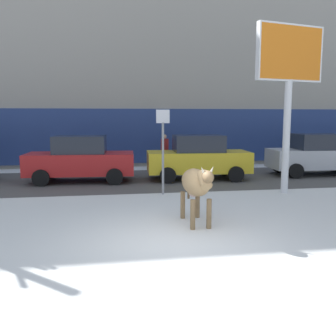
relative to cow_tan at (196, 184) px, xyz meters
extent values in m
plane|color=white|center=(-0.71, -1.43, -0.99)|extent=(120.00, 120.00, 0.00)
cube|color=#514F4C|center=(-0.71, 6.58, -0.99)|extent=(60.00, 5.60, 0.01)
cube|color=gray|center=(-0.71, 13.81, 5.51)|extent=(44.00, 6.00, 13.00)
cube|color=navy|center=(-0.71, 10.76, 0.61)|extent=(43.12, 0.10, 2.80)
ellipsoid|color=tan|center=(0.00, 0.07, 0.03)|extent=(0.66, 1.42, 0.64)
cylinder|color=olive|center=(0.21, -0.41, -0.64)|extent=(0.12, 0.12, 0.70)
cylinder|color=olive|center=(-0.18, -0.43, -0.64)|extent=(0.12, 0.12, 0.70)
cylinder|color=olive|center=(0.17, 0.57, -0.64)|extent=(0.12, 0.12, 0.70)
cylinder|color=olive|center=(-0.22, 0.55, -0.64)|extent=(0.12, 0.12, 0.70)
cylinder|color=tan|center=(0.03, -0.68, 0.21)|extent=(0.28, 0.49, 0.44)
ellipsoid|color=olive|center=(0.04, -0.90, 0.31)|extent=(0.26, 0.45, 0.28)
cone|color=beige|center=(0.14, -0.85, 0.47)|extent=(0.12, 0.06, 0.15)
cone|color=beige|center=(-0.08, -0.86, 0.47)|extent=(0.12, 0.06, 0.15)
cylinder|color=olive|center=(-0.03, 0.74, -0.22)|extent=(0.06, 0.06, 0.60)
ellipsoid|color=beige|center=(-0.01, 0.25, -0.27)|extent=(0.25, 0.29, 0.20)
cylinder|color=silver|center=(3.86, 3.20, 0.91)|extent=(0.24, 0.24, 3.80)
cube|color=silver|center=(3.86, 3.20, 3.66)|extent=(2.50, 0.74, 1.82)
cube|color=orange|center=(3.86, 3.17, 3.66)|extent=(2.38, 0.68, 1.70)
cube|color=red|center=(-3.19, 6.54, -0.25)|extent=(4.28, 1.97, 0.84)
cube|color=#1E232D|center=(-3.19, 6.54, 0.51)|extent=(2.08, 1.65, 0.68)
cylinder|color=black|center=(-1.78, 7.35, -0.67)|extent=(0.65, 0.25, 0.64)
cylinder|color=black|center=(-1.87, 5.59, -0.67)|extent=(0.65, 0.25, 0.64)
cylinder|color=black|center=(-4.50, 7.49, -0.67)|extent=(0.65, 0.25, 0.64)
cylinder|color=black|center=(-4.59, 5.73, -0.67)|extent=(0.65, 0.25, 0.64)
cube|color=gold|center=(1.60, 6.41, -0.25)|extent=(4.28, 1.97, 0.84)
cube|color=#1E232D|center=(1.60, 6.41, 0.51)|extent=(2.08, 1.65, 0.68)
cylinder|color=black|center=(3.01, 7.22, -0.67)|extent=(0.65, 0.25, 0.64)
cylinder|color=black|center=(2.92, 5.46, -0.67)|extent=(0.65, 0.25, 0.64)
cylinder|color=black|center=(0.28, 7.36, -0.67)|extent=(0.65, 0.25, 0.64)
cylinder|color=black|center=(0.19, 5.60, -0.67)|extent=(0.65, 0.25, 0.64)
cube|color=#B7BABF|center=(7.13, 6.72, -0.25)|extent=(4.28, 1.97, 0.84)
cube|color=#1E232D|center=(7.13, 6.72, 0.51)|extent=(2.08, 1.65, 0.68)
cylinder|color=black|center=(8.54, 7.53, -0.67)|extent=(0.65, 0.25, 0.64)
cylinder|color=black|center=(5.81, 7.67, -0.67)|extent=(0.65, 0.25, 0.64)
cylinder|color=black|center=(5.72, 5.91, -0.67)|extent=(0.65, 0.25, 0.64)
cylinder|color=#282833|center=(0.65, 9.49, -0.55)|extent=(0.24, 0.24, 0.88)
cube|color=maroon|center=(0.65, 9.49, 0.21)|extent=(0.36, 0.22, 0.64)
sphere|color=tan|center=(0.65, 9.49, 0.64)|extent=(0.20, 0.20, 0.20)
cylinder|color=#282833|center=(2.62, 9.49, -0.55)|extent=(0.24, 0.24, 0.88)
cube|color=#2D4C93|center=(2.62, 9.49, 0.21)|extent=(0.36, 0.22, 0.64)
sphere|color=#9E7051|center=(2.62, 9.49, 0.64)|extent=(0.20, 0.20, 0.20)
cylinder|color=#282833|center=(8.04, 9.49, -0.55)|extent=(0.24, 0.24, 0.88)
cube|color=#386B42|center=(8.04, 9.49, 0.21)|extent=(0.36, 0.22, 0.64)
sphere|color=tan|center=(8.04, 9.49, 0.64)|extent=(0.20, 0.20, 0.20)
cylinder|color=gray|center=(-0.29, 3.58, 0.21)|extent=(0.08, 0.08, 2.40)
cube|color=silver|center=(-0.29, 3.58, 1.61)|extent=(0.44, 0.04, 0.44)
camera|label=1|loc=(-2.05, -8.56, 1.59)|focal=39.76mm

